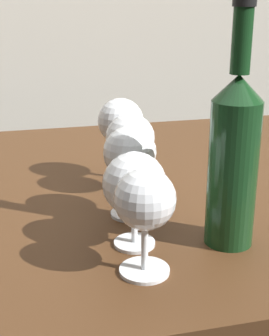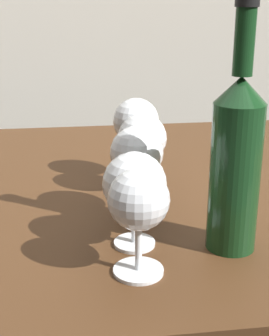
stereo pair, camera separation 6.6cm
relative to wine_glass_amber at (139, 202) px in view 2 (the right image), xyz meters
name	(u,v)px [view 2 (the right image)]	position (x,y,z in m)	size (l,w,h in m)	color
dining_table	(153,229)	(0.07, 0.31, -0.20)	(1.15, 0.87, 0.73)	#472B16
wine_glass_amber	(139,202)	(0.00, 0.00, 0.00)	(0.08, 0.08, 0.14)	white
wine_glass_merlot	(134,185)	(0.00, 0.07, -0.01)	(0.09, 0.09, 0.14)	white
wine_glass_pinot	(137,155)	(0.02, 0.17, 0.00)	(0.08, 0.08, 0.15)	white
wine_glass_rose	(142,140)	(0.04, 0.27, 0.00)	(0.09, 0.09, 0.14)	white
wine_glass_chardonnay	(136,122)	(0.04, 0.34, 0.01)	(0.09, 0.09, 0.16)	white
wine_bottle	(236,160)	(0.14, 0.05, 0.03)	(0.07, 0.07, 0.34)	#143819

